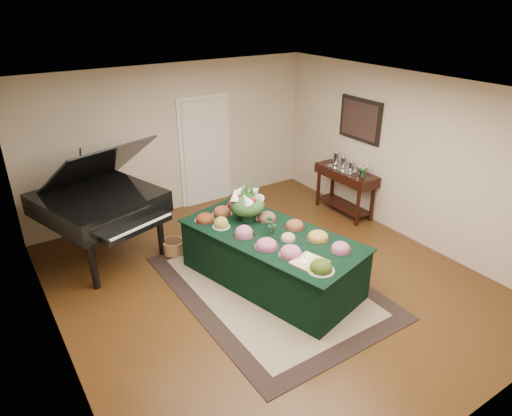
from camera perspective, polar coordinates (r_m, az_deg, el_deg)
ground at (r=6.67m, az=1.44°, el=-9.11°), size 6.00×6.00×0.00m
area_rug at (r=6.56m, az=1.66°, el=-9.69°), size 2.37×3.32×0.01m
kitchen_doorway at (r=8.81m, az=-6.38°, el=6.97°), size 1.05×0.07×2.10m
buffet_table at (r=6.46m, az=1.90°, el=-6.25°), size 1.81×2.78×0.78m
food_platters at (r=6.27m, az=1.45°, el=-2.73°), size 1.35×2.41×0.12m
cutting_board at (r=5.65m, az=6.60°, el=-6.52°), size 0.45×0.45×0.10m
green_goblets at (r=6.23m, az=1.82°, el=-2.52°), size 0.21×0.29×0.18m
floral_centerpiece at (r=6.52m, az=-1.06°, el=0.91°), size 0.51×0.51×0.51m
grand_piano at (r=7.22m, az=-19.00°, el=0.75°), size 1.93×2.14×1.85m
wicker_basket at (r=7.41m, az=-10.25°, el=-4.79°), size 0.34×0.34×0.21m
mahogany_sideboard at (r=8.54m, az=11.14°, el=3.47°), size 0.45×1.25×0.86m
tea_service at (r=8.47m, az=11.10°, el=5.51°), size 0.34×0.74×0.30m
pink_bouquet at (r=8.16m, az=13.29°, el=4.78°), size 0.17×0.17×0.22m
wall_painting at (r=8.36m, az=12.88°, el=10.71°), size 0.05×0.95×0.75m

